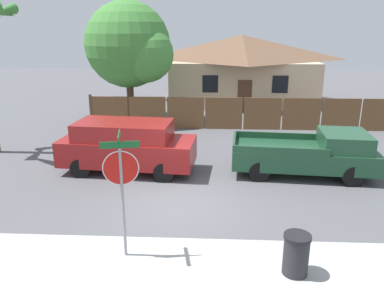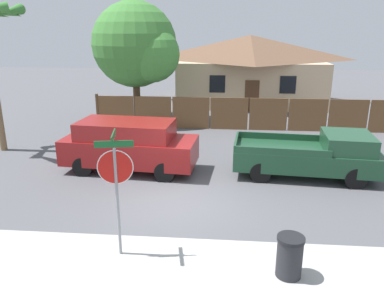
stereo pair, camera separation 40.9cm
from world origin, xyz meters
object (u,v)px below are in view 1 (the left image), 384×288
stop_sign (121,176)px  oak_tree (132,47)px  red_suv (127,145)px  orange_pickup (309,153)px  house (241,67)px  trash_bin (296,254)px

stop_sign → oak_tree: bearing=89.9°
oak_tree → red_suv: bearing=-80.7°
orange_pickup → stop_sign: size_ratio=1.74×
house → trash_bin: size_ratio=11.28×
house → oak_tree: oak_tree is taller
oak_tree → orange_pickup: size_ratio=1.28×
house → trash_bin: (-0.31, -20.59, -1.96)m
red_suv → orange_pickup: (6.66, -0.02, -0.21)m
oak_tree → orange_pickup: bearing=-44.8°
red_suv → trash_bin: (4.94, -5.93, -0.54)m
orange_pickup → stop_sign: bearing=-130.8°
stop_sign → trash_bin: stop_sign is taller
house → orange_pickup: size_ratio=2.05×
red_suv → stop_sign: stop_sign is taller
oak_tree → stop_sign: 13.68m
orange_pickup → stop_sign: 7.84m
oak_tree → red_suv: oak_tree is taller
stop_sign → orange_pickup: bearing=33.9°
red_suv → stop_sign: size_ratio=1.69×
oak_tree → orange_pickup: (7.95, -7.89, -3.36)m
stop_sign → trash_bin: (3.84, -0.51, -1.53)m
oak_tree → house: bearing=46.1°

